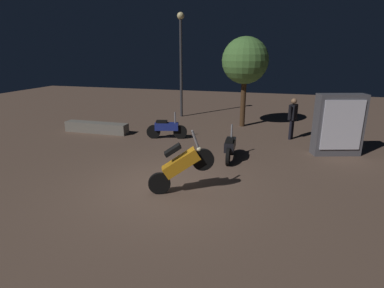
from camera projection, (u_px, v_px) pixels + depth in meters
ground_plane at (165, 187)px, 8.17m from camera, size 40.00×40.00×0.00m
motorcycle_orange_foreground at (181, 165)px, 7.62m from camera, size 1.57×0.74×1.63m
motorcycle_blue_parked_left at (167, 128)px, 12.52m from camera, size 1.64×0.51×1.11m
motorcycle_black_parked_right at (230, 147)px, 10.09m from camera, size 0.35×1.66×1.11m
person_rider_beside at (293, 115)px, 12.29m from camera, size 0.37×0.64×1.67m
streetlamp_near at (181, 53)px, 15.97m from camera, size 0.36×0.36×5.34m
tree_left_bg at (245, 61)px, 13.87m from camera, size 2.10×2.10×4.10m
kiosk_billboard at (339, 125)px, 10.42m from camera, size 1.68×0.95×2.10m
planter_wall_low at (97, 127)px, 13.52m from camera, size 2.90×0.50×0.45m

